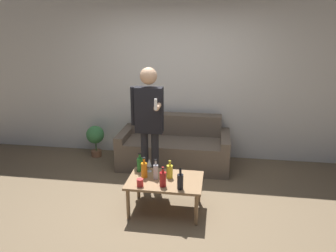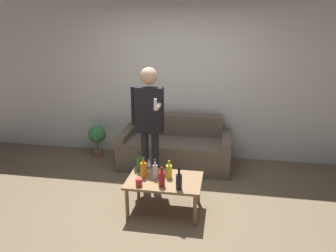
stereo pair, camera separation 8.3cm
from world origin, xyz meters
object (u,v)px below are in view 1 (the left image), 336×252
couch (174,148)px  person_standing_front (149,117)px  bottle_orange (156,171)px  coffee_table (165,183)px

couch → person_standing_front: bearing=-106.2°
couch → bottle_orange: 1.42m
couch → person_standing_front: (-0.24, -0.82, 0.73)m
couch → bottle_orange: couch is taller
person_standing_front → couch: bearing=73.8°
bottle_orange → person_standing_front: size_ratio=0.15×
couch → person_standing_front: person_standing_front is taller
couch → coffee_table: (0.08, -1.40, 0.08)m
couch → bottle_orange: bearing=-91.6°
couch → coffee_table: size_ratio=1.95×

